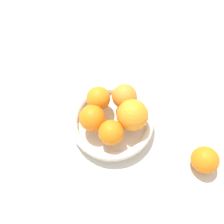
{
  "coord_description": "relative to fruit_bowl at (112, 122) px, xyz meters",
  "views": [
    {
      "loc": [
        -0.22,
        0.18,
        0.57
      ],
      "look_at": [
        0.0,
        0.0,
        0.08
      ],
      "focal_mm": 35.0,
      "sensor_mm": 36.0,
      "label": 1
    }
  ],
  "objects": [
    {
      "name": "ground_plane",
      "position": [
        0.0,
        0.0,
        -0.02
      ],
      "size": [
        4.0,
        4.0,
        0.0
      ],
      "primitive_type": "plane",
      "color": "beige"
    },
    {
      "name": "fruit_bowl",
      "position": [
        0.0,
        0.0,
        0.0
      ],
      "size": [
        0.23,
        0.23,
        0.04
      ],
      "color": "silver",
      "rests_on": "ground_plane"
    },
    {
      "name": "stray_orange",
      "position": [
        -0.24,
        -0.11,
        0.01
      ],
      "size": [
        0.07,
        0.07,
        0.07
      ],
      "primitive_type": "sphere",
      "color": "orange",
      "rests_on": "ground_plane"
    },
    {
      "name": "orange_pile",
      "position": [
        -0.0,
        -0.01,
        0.06
      ],
      "size": [
        0.17,
        0.18,
        0.08
      ],
      "color": "orange",
      "rests_on": "fruit_bowl"
    }
  ]
}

